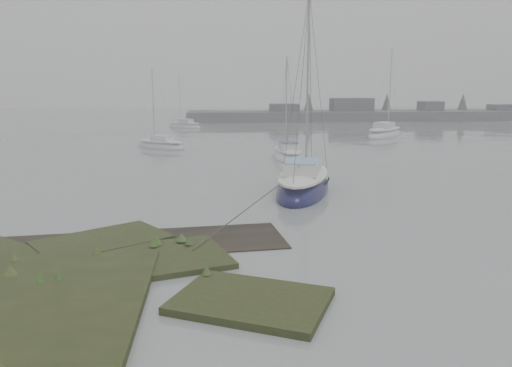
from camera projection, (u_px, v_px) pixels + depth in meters
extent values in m
plane|color=slate|center=(217.00, 148.00, 41.54)|extent=(160.00, 160.00, 0.00)
cube|color=#4C4F51|center=(388.00, 116.00, 74.90)|extent=(60.00, 8.00, 1.60)
cube|color=#424247|center=(284.00, 111.00, 72.42)|extent=(4.00, 3.00, 2.20)
cube|color=#424247|center=(351.00, 108.00, 73.18)|extent=(6.00, 3.00, 3.00)
cube|color=#424247|center=(430.00, 110.00, 74.24)|extent=(3.00, 3.00, 2.50)
cube|color=#424247|center=(507.00, 111.00, 75.31)|extent=(5.00, 3.00, 2.00)
cone|color=#384238|center=(309.00, 105.00, 74.56)|extent=(2.00, 2.00, 3.50)
cone|color=#384238|center=(387.00, 105.00, 75.57)|extent=(2.00, 2.00, 3.50)
cone|color=#384238|center=(463.00, 105.00, 76.58)|extent=(2.00, 2.00, 3.50)
ellipsoid|color=#101036|center=(303.00, 189.00, 24.26)|extent=(4.46, 7.61, 1.76)
ellipsoid|color=silver|center=(304.00, 175.00, 24.12)|extent=(3.72, 6.58, 0.50)
cube|color=silver|center=(303.00, 167.00, 23.74)|extent=(2.23, 2.83, 0.52)
cube|color=#7C9AC1|center=(303.00, 161.00, 23.68)|extent=(2.07, 2.60, 0.08)
cylinder|color=#939399|center=(308.00, 81.00, 24.14)|extent=(0.11, 0.11, 8.27)
cylinder|color=#939399|center=(302.00, 162.00, 23.49)|extent=(0.97, 2.79, 0.09)
ellipsoid|color=white|center=(288.00, 157.00, 35.30)|extent=(1.99, 5.51, 1.32)
ellipsoid|color=silver|center=(288.00, 150.00, 35.19)|extent=(1.61, 4.80, 0.37)
cube|color=silver|center=(288.00, 146.00, 34.90)|extent=(1.24, 1.91, 0.39)
cube|color=navy|center=(288.00, 143.00, 34.86)|extent=(1.15, 1.75, 0.06)
cylinder|color=#939399|center=(286.00, 101.00, 35.22)|extent=(0.09, 0.09, 6.23)
cylinder|color=#939399|center=(289.00, 143.00, 34.71)|extent=(0.15, 2.18, 0.07)
ellipsoid|color=#A0A5A8|center=(161.00, 147.00, 41.16)|extent=(4.90, 4.31, 1.20)
ellipsoid|color=silver|center=(160.00, 141.00, 41.06)|extent=(4.20, 3.66, 0.34)
cube|color=silver|center=(162.00, 138.00, 40.89)|extent=(1.99, 1.87, 0.35)
cube|color=#B6BCC3|center=(162.00, 136.00, 40.85)|extent=(1.83, 1.73, 0.06)
cylinder|color=#939399|center=(153.00, 104.00, 40.81)|extent=(0.08, 0.08, 5.64)
cylinder|color=#939399|center=(163.00, 136.00, 40.78)|extent=(1.60, 1.26, 0.06)
ellipsoid|color=silver|center=(385.00, 136.00, 50.44)|extent=(6.07, 6.53, 1.63)
ellipsoid|color=silver|center=(385.00, 129.00, 50.31)|extent=(5.17, 5.58, 0.46)
cube|color=silver|center=(384.00, 125.00, 50.01)|extent=(2.60, 2.68, 0.48)
cube|color=#ADB2BA|center=(384.00, 123.00, 49.96)|extent=(2.40, 2.48, 0.08)
cylinder|color=#939399|center=(390.00, 87.00, 50.20)|extent=(0.11, 0.11, 7.68)
cylinder|color=#939399|center=(383.00, 123.00, 49.80)|extent=(1.82, 2.09, 0.09)
ellipsoid|color=silver|center=(185.00, 127.00, 61.43)|extent=(4.85, 4.33, 1.19)
ellipsoid|color=silver|center=(185.00, 123.00, 61.33)|extent=(4.15, 3.68, 0.34)
cube|color=silver|center=(186.00, 121.00, 61.16)|extent=(1.97, 1.88, 0.35)
cube|color=silver|center=(186.00, 119.00, 61.12)|extent=(1.82, 1.73, 0.06)
cylinder|color=#939399|center=(180.00, 98.00, 61.09)|extent=(0.08, 0.08, 5.62)
cylinder|color=#939399|center=(187.00, 119.00, 61.05)|extent=(1.57, 1.28, 0.06)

